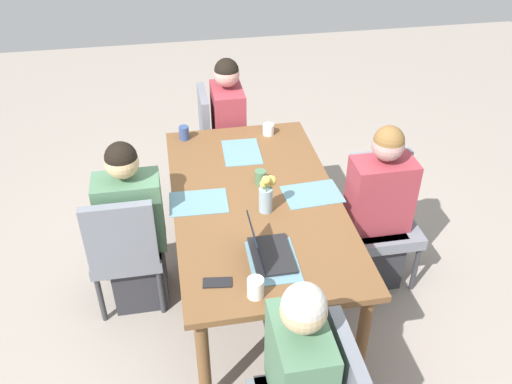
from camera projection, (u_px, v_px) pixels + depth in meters
The scene contains 19 objects.
ground_plane at pixel (256, 284), 3.83m from camera, with size 10.00×10.00×0.00m, color gray.
dining_table at pixel (256, 208), 3.44m from camera, with size 1.89×1.04×0.74m.
chair_near_left_near at pixel (125, 247), 3.40m from camera, with size 0.44×0.44×0.90m.
person_near_left_near at pixel (134, 235), 3.45m from camera, with size 0.36×0.40×1.19m.
chair_far_left_mid at pixel (381, 211), 3.69m from camera, with size 0.44×0.44×0.90m.
person_far_left_mid at pixel (377, 216), 3.61m from camera, with size 0.36×0.40×1.19m.
chair_head_left_left_far at pixel (219, 136), 4.55m from camera, with size 0.44×0.44×0.90m.
person_head_left_left_far at pixel (229, 136), 4.49m from camera, with size 0.40×0.36×1.19m.
flower_vase at pixel (266, 194), 3.23m from camera, with size 0.10×0.11×0.27m.
placemat_near_left_near at pixel (198, 202), 3.36m from camera, with size 0.36×0.26×0.00m, color slate.
placemat_far_left_mid at pixel (312, 194), 3.43m from camera, with size 0.36×0.26×0.00m, color slate.
placemat_head_left_left_far at pixel (241, 152), 3.85m from camera, with size 0.36×0.26×0.00m, color slate.
placemat_head_right_right_near at pixel (273, 261), 2.92m from camera, with size 0.36×0.26×0.00m, color slate.
laptop_head_right_right_near at pixel (267, 251), 2.93m from camera, with size 0.32×0.22×0.21m.
coffee_mug_near_left at pixel (184, 133), 3.98m from camera, with size 0.07×0.07×0.10m, color #33477A.
coffee_mug_near_right at pixel (268, 129), 4.05m from camera, with size 0.08×0.08×0.08m, color white.
coffee_mug_centre_left at pixel (256, 288), 2.69m from camera, with size 0.08×0.08×0.11m, color white.
coffee_mug_centre_right at pixel (260, 177), 3.51m from camera, with size 0.07×0.07×0.09m, color #47704C.
phone_black at pixel (217, 283), 2.79m from camera, with size 0.15×0.07×0.01m, color black.
Camera 1 is at (2.71, -0.49, 2.74)m, focal length 38.09 mm.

